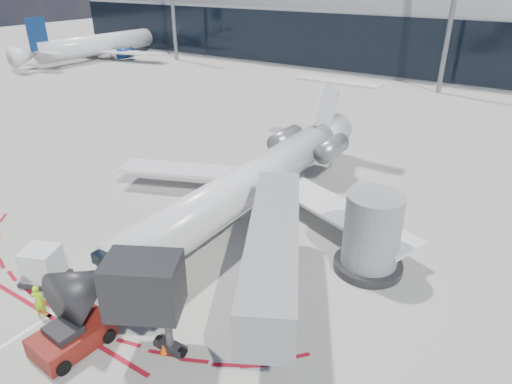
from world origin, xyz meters
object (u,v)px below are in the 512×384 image
Objects in this scene: pushback_tug at (72,337)px; ramp_worker at (39,301)px; uld_container at (43,266)px; regional_jet at (255,179)px.

pushback_tug is 2.99× the size of ramp_worker.
pushback_tug is at bearing -45.73° from uld_container.
uld_container reaches higher than pushback_tug.
ramp_worker is at bearing -60.85° from uld_container.
regional_jet is at bearing 94.86° from pushback_tug.
ramp_worker is (-3.18, 0.50, 0.30)m from pushback_tug.
regional_jet reaches higher than uld_container.
uld_container is at bearing -71.13° from ramp_worker.
uld_container is at bearing -111.21° from regional_jet.
ramp_worker is at bearing 174.85° from pushback_tug.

